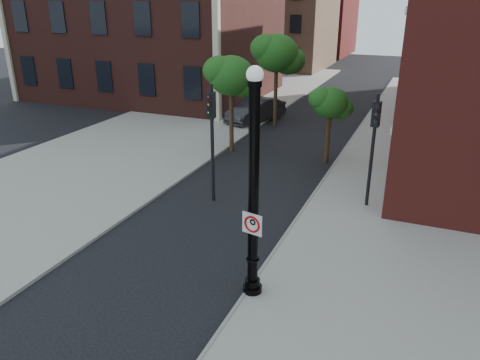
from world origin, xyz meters
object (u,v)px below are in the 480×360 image
at_px(no_parking_sign, 252,224).
at_px(parked_car, 256,110).
at_px(traffic_signal_left, 212,124).
at_px(traffic_signal_right, 374,133).
at_px(lamppost, 253,200).

distance_m(no_parking_sign, parked_car, 19.88).
relative_size(traffic_signal_left, traffic_signal_right, 1.05).
bearing_deg(traffic_signal_left, lamppost, -68.44).
xyz_separation_m(parked_car, traffic_signal_left, (3.04, -12.87, 2.48)).
height_order(lamppost, parked_car, lamppost).
xyz_separation_m(lamppost, no_parking_sign, (0.03, -0.16, -0.63)).
bearing_deg(parked_car, traffic_signal_right, -33.14).
xyz_separation_m(traffic_signal_left, traffic_signal_right, (5.99, 1.74, -0.16)).
relative_size(lamppost, parked_car, 1.36).
distance_m(no_parking_sign, traffic_signal_left, 6.97).
distance_m(lamppost, traffic_signal_left, 6.76).
distance_m(parked_car, traffic_signal_right, 14.52).
height_order(parked_car, traffic_signal_right, traffic_signal_right).
bearing_deg(no_parking_sign, lamppost, 113.30).
relative_size(parked_car, traffic_signal_left, 0.98).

